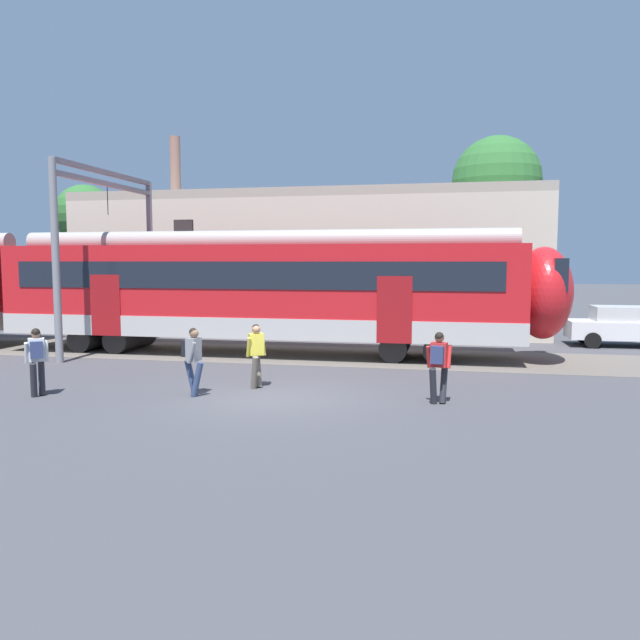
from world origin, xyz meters
name	(u,v)px	position (x,y,z in m)	size (l,w,h in m)	color
ground_plane	(272,397)	(0.00, 0.00, 0.00)	(160.00, 160.00, 0.00)	#424247
commuter_train	(41,288)	(-11.00, 6.74, 2.25)	(38.05, 3.07, 4.73)	#B7B2AD
pedestrian_white	(37,356)	(-5.57, -1.04, 0.99)	(0.51, 0.71, 1.67)	#28282D
pedestrian_grey	(193,355)	(-1.92, -0.19, 0.99)	(0.62, 0.59, 1.67)	navy
pedestrian_yellow	(256,350)	(-0.71, 1.01, 0.99)	(0.51, 0.71, 1.67)	#6B6051
pedestrian_red	(439,361)	(3.92, 0.12, 0.99)	(0.60, 0.62, 1.67)	#28282D
parked_car_white	(622,326)	(10.63, 11.39, 0.78)	(4.02, 1.80, 1.54)	silver
catenary_gantry	(109,232)	(-8.13, 6.74, 4.31)	(0.24, 6.64, 6.53)	gray
background_building	(305,262)	(-2.48, 14.25, 3.21)	(21.40, 5.00, 9.20)	beige
street_tree_right	(497,182)	(6.11, 15.28, 6.82)	(3.95, 3.95, 8.83)	brown
street_tree_left	(85,216)	(-15.48, 16.93, 5.72)	(3.29, 3.29, 7.41)	brown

